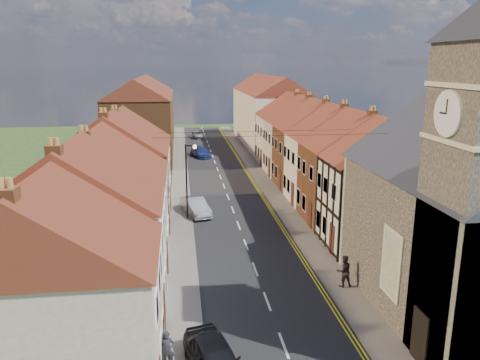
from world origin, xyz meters
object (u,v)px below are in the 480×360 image
Objects in this scene: lamppost at (188,177)px; pedestrian_right at (344,271)px; car_mid at (196,206)px; car_near at (215,360)px; car_distant at (197,135)px; church at (476,203)px; pedestrian_left at (167,350)px; car_far at (201,152)px.

lamppost is 3.30× the size of pedestrian_right.
lamppost is at bearing -134.51° from car_mid.
car_distant is at bearing 74.47° from car_near.
car_distant is (1.70, 40.94, -0.16)m from car_mid.
pedestrian_right reaches higher than car_mid.
church is 2.53× the size of lamppost.
pedestrian_right is (7.71, 6.67, 0.27)m from car_near.
lamppost is 15.65m from pedestrian_right.
pedestrian_left reaches higher than car_near.
lamppost is (-13.17, 16.68, -2.34)m from church.
church is at bearing -51.70° from lamppost.
car_far is at bearing -84.84° from pedestrian_right.
car_distant is at bearing 71.64° from car_mid.
pedestrian_left is at bearing -111.39° from car_far.
car_far is (-10.99, 42.34, -5.23)m from church.
pedestrian_left is (-1.29, -19.03, -2.61)m from lamppost.
pedestrian_left is 0.89× the size of pedestrian_right.
church is 7.77m from pedestrian_right.
pedestrian_left is at bearing -111.36° from car_mid.
church is 9.40× the size of pedestrian_left.
pedestrian_right is (7.71, -14.15, 0.32)m from car_mid.
car_far is 44.84m from pedestrian_left.
lamppost is at bearing -61.28° from pedestrian_right.
car_mid is at bearing 125.20° from church.
car_near is 0.99× the size of car_far.
car_far is 2.77× the size of pedestrian_left.
pedestrian_left is at bearing -110.44° from car_distant.
pedestrian_left is (-3.60, -61.10, 0.38)m from car_distant.
lamppost is at bearing 77.82° from car_near.
car_near is 1.03× the size of car_mid.
lamppost is 19.90m from car_near.
pedestrian_right is at bearing 143.01° from church.
car_mid is 1.08× the size of car_distant.
church is 8.35× the size of pedestrian_right.
car_near is at bearing -88.22° from lamppost.
car_mid is 16.11m from pedestrian_right.
church is 15.46m from pedestrian_left.
car_distant is 2.19× the size of pedestrian_right.
car_mid is at bearing 86.01° from pedestrian_left.
car_mid is 0.96× the size of car_far.
pedestrian_right is (6.01, -55.08, 0.48)m from car_distant.
car_near is at bearing -17.82° from pedestrian_left.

